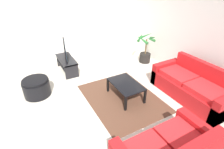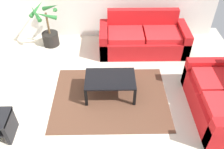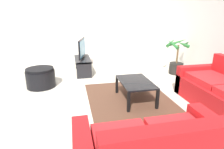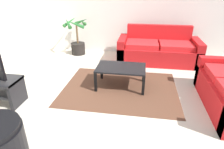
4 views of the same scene
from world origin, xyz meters
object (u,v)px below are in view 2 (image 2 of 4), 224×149
(coffee_table, at_px, (110,80))
(potted_palm, at_px, (49,31))
(couch_loveseat, at_px, (222,100))
(couch_main, at_px, (143,39))

(coffee_table, height_order, potted_palm, potted_palm)
(couch_loveseat, height_order, potted_palm, potted_palm)
(couch_main, distance_m, coffee_table, 1.71)
(couch_main, xyz_separation_m, potted_palm, (-2.27, 0.26, 0.10))
(couch_main, height_order, potted_palm, potted_palm)
(couch_main, relative_size, coffee_table, 2.17)
(coffee_table, bearing_deg, couch_loveseat, -13.29)
(coffee_table, relative_size, potted_palm, 0.90)
(couch_main, height_order, coffee_table, couch_main)
(couch_loveseat, distance_m, potted_palm, 4.10)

